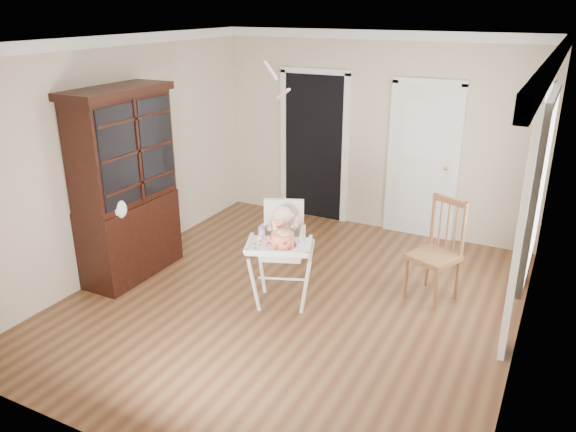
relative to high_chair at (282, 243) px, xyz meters
The scene contains 16 objects.
floor 0.71m from the high_chair, 43.60° to the left, with size 5.00×5.00×0.00m, color #53301C.
ceiling 2.00m from the high_chair, 43.60° to the left, with size 5.00×5.00×0.00m, color white.
wall_back 2.66m from the high_chair, 88.14° to the left, with size 4.50×4.50×0.00m, color beige.
wall_left 2.26m from the high_chair, behind, with size 5.00×5.00×0.00m, color beige.
wall_right 2.42m from the high_chair, ahead, with size 5.00×5.00×0.00m, color beige.
crown_molding 1.94m from the high_chair, 43.60° to the left, with size 4.50×5.00×0.12m, color white, non-canonical shape.
doorway 2.72m from the high_chair, 107.66° to the left, with size 1.06×0.05×2.22m.
closet_door 2.69m from the high_chair, 72.94° to the left, with size 0.96×0.09×2.13m.
window_right 2.50m from the high_chair, 21.25° to the left, with size 0.13×1.84×2.30m.
high_chair is the anchor object (origin of this frame).
baby 0.15m from the high_chair, 107.80° to the left, with size 0.36×0.26×0.47m.
cake 0.31m from the high_chair, 60.90° to the right, with size 0.29×0.29×0.14m.
sippy_cup 0.27m from the high_chair, 128.52° to the right, with size 0.07×0.07×0.17m.
china_cabinet 1.95m from the high_chair, behind, with size 0.58×1.30×2.19m.
dining_chair 1.66m from the high_chair, 31.60° to the left, with size 0.59×0.59×1.11m.
streamer 1.79m from the high_chair, 127.42° to the left, with size 0.03×0.50×0.02m, color #FF93D0, non-canonical shape.
Camera 1 is at (2.39, -4.80, 3.02)m, focal length 35.00 mm.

